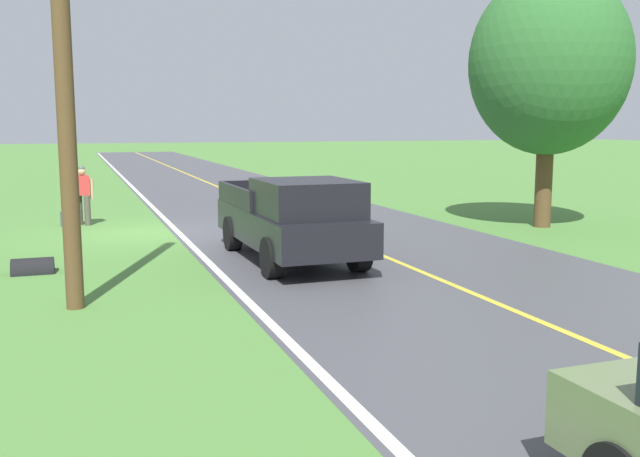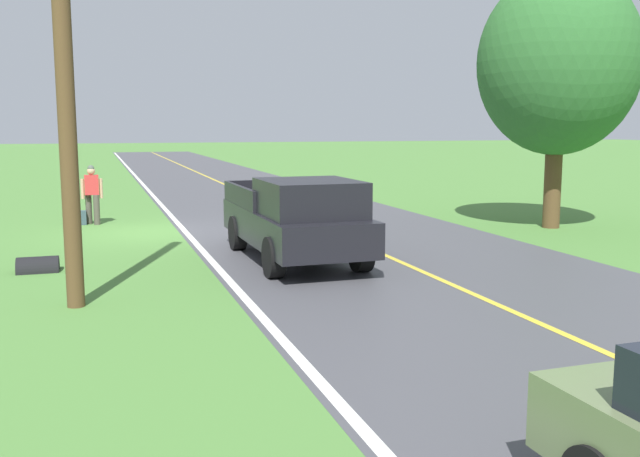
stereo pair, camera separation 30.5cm
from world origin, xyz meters
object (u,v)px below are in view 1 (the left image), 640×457
Objects in this scene: hitchhiker_walking at (83,192)px; utility_pole_roadside at (63,52)px; pickup_truck_passing at (294,217)px; tree_far_side_near at (549,64)px; suitcase_carried at (69,219)px.

hitchhiker_walking is 10.51m from utility_pole_roadside.
utility_pole_roadside reaches higher than pickup_truck_passing.
suitcase_carried is at bearing -20.02° from tree_far_side_near.
tree_far_side_near is (-12.90, 4.70, 4.40)m from suitcase_carried.
tree_far_side_near is 0.89× the size of utility_pole_roadside.
pickup_truck_passing is 0.76× the size of tree_far_side_near.
utility_pole_roadside is at bearing 88.23° from hitchhiker_walking.
hitchhiker_walking is 8.56m from pickup_truck_passing.
suitcase_carried is at bearing -89.37° from utility_pole_roadside.
utility_pole_roadside reaches higher than tree_far_side_near.
utility_pole_roadside is at bearing 22.40° from tree_far_side_near.
tree_far_side_near is at bearing -157.60° from utility_pole_roadside.
tree_far_side_near is (-8.33, -2.70, 3.64)m from pickup_truck_passing.
hitchhiker_walking is 13.85m from tree_far_side_near.
tree_far_side_near reaches higher than hitchhiker_walking.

